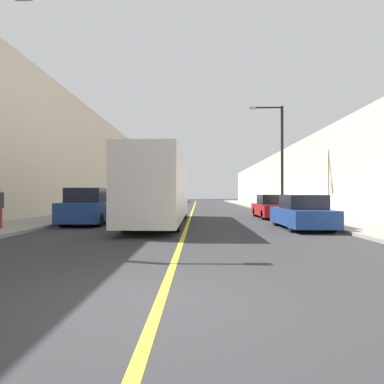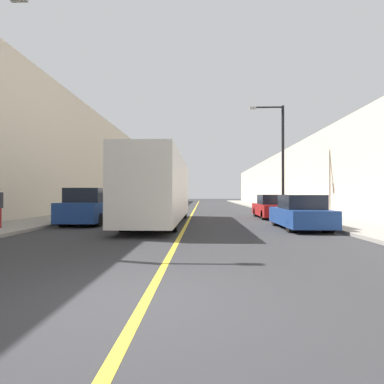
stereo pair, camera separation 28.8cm
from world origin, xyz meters
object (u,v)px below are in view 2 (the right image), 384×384
object	(u,v)px
parked_suv_left	(91,207)
car_right_near	(300,214)
bus	(160,189)
street_lamp_right	(280,153)
car_right_mid	(272,208)

from	to	relation	value
parked_suv_left	car_right_near	bearing A→B (deg)	-10.92
bus	parked_suv_left	world-z (taller)	bus
parked_suv_left	car_right_near	xyz separation A→B (m)	(10.53, -2.03, -0.18)
car_right_near	street_lamp_right	bearing A→B (deg)	81.60
street_lamp_right	car_right_mid	bearing A→B (deg)	-117.44
car_right_mid	street_lamp_right	bearing A→B (deg)	62.56
bus	car_right_near	distance (m)	7.27
car_right_near	car_right_mid	distance (m)	6.21
bus	car_right_mid	distance (m)	8.03
parked_suv_left	street_lamp_right	distance (m)	13.91
bus	parked_suv_left	size ratio (longest dim) A/B	2.44
parked_suv_left	street_lamp_right	size ratio (longest dim) A/B	0.59
street_lamp_right	car_right_near	bearing A→B (deg)	-98.40
bus	car_right_near	world-z (taller)	bus
car_right_mid	street_lamp_right	xyz separation A→B (m)	(1.13, 2.18, 3.98)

